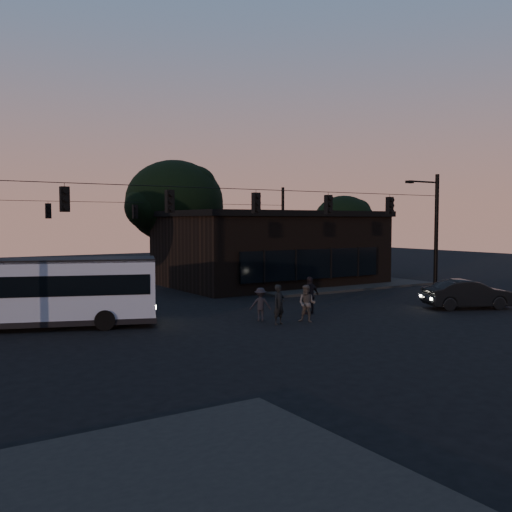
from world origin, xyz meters
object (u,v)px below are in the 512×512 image
pedestrian_a (279,305)px  pedestrian_d (261,304)px  building (270,248)px  bus (30,289)px  pedestrian_c (310,295)px  pedestrian_b (307,304)px  car (468,294)px

pedestrian_a → pedestrian_d: pedestrian_a is taller
building → bus: bearing=-154.6°
bus → pedestrian_d: (9.47, -3.94, -0.93)m
pedestrian_c → bus: bearing=-23.9°
pedestrian_b → pedestrian_d: pedestrian_b is taller
building → pedestrian_c: size_ratio=8.06×
car → pedestrian_d: 11.79m
pedestrian_b → bus: bearing=-151.8°
pedestrian_c → pedestrian_b: bearing=40.4°
pedestrian_a → pedestrian_b: 1.46m
bus → pedestrian_d: 10.30m
building → car: size_ratio=3.28×
bus → pedestrian_d: bus is taller
pedestrian_a → pedestrian_d: bearing=85.0°
building → car: building is taller
bus → pedestrian_b: bearing=-4.7°
pedestrian_d → pedestrian_c: bearing=-147.9°
pedestrian_d → car: bearing=-166.7°
pedestrian_c → pedestrian_d: (-3.16, -0.26, -0.17)m
bus → pedestrian_a: (9.67, -5.17, -0.80)m
building → pedestrian_d: (-9.32, -12.87, -1.92)m
car → pedestrian_d: size_ratio=3.00×
pedestrian_c → pedestrian_d: bearing=-2.9°
building → pedestrian_b: 16.33m
bus → pedestrian_b: (11.12, -5.36, -0.85)m
pedestrian_b → building: bearing=115.7°
car → pedestrian_d: (-11.44, 2.87, 0.01)m
car → pedestrian_c: pedestrian_c is taller
car → pedestrian_a: 11.36m
car → pedestrian_a: bearing=106.4°
bus → pedestrian_b: size_ratio=6.36×
pedestrian_a → pedestrian_c: size_ratio=0.95×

